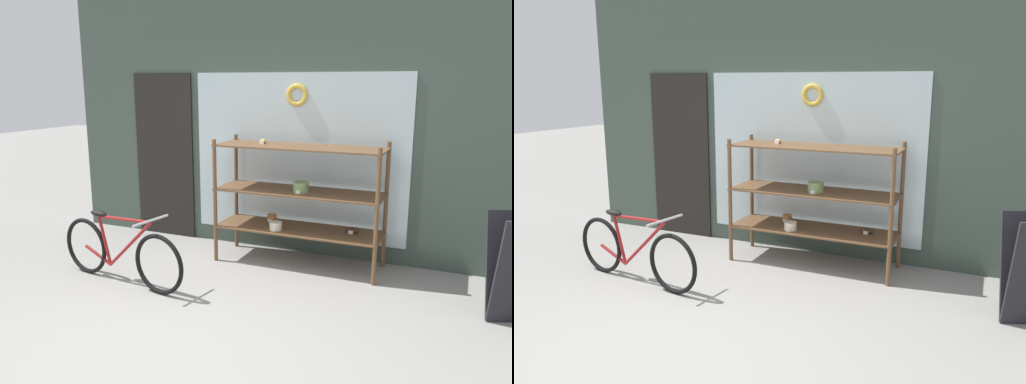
% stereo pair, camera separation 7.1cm
% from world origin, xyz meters
% --- Properties ---
extents(ground_plane, '(30.00, 30.00, 0.00)m').
position_xyz_m(ground_plane, '(0.00, 0.00, 0.00)').
color(ground_plane, gray).
extents(storefront_facade, '(5.77, 0.13, 3.40)m').
position_xyz_m(storefront_facade, '(-0.04, 2.26, 1.66)').
color(storefront_facade, '#3D4C42').
rests_on(storefront_facade, ground_plane).
extents(display_case, '(1.83, 0.59, 1.39)m').
position_xyz_m(display_case, '(0.37, 1.83, 0.81)').
color(display_case, brown).
rests_on(display_case, ground_plane).
extents(bicycle, '(1.62, 0.46, 0.73)m').
position_xyz_m(bicycle, '(-1.10, 0.60, 0.33)').
color(bicycle, black).
rests_on(bicycle, ground_plane).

